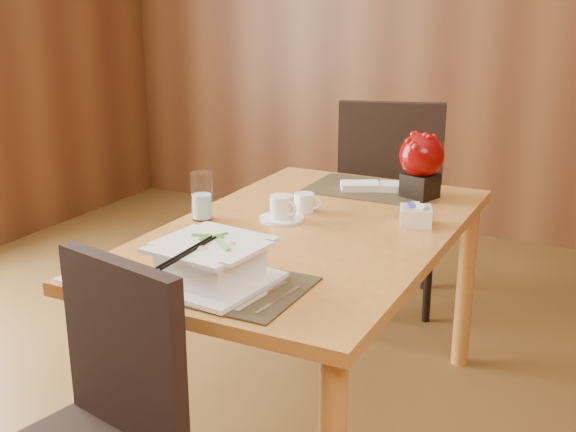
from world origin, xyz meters
The scene contains 14 objects.
back_wall centered at (0.00, 3.00, 1.40)m, with size 5.00×0.02×2.80m, color brown.
dining_table centered at (0.00, 0.60, 0.65)m, with size 0.90×1.50×0.75m.
placemat_near centered at (0.00, 0.05, 0.75)m, with size 0.45×0.33×0.01m, color black.
placemat_far centered at (0.00, 1.15, 0.75)m, with size 0.45×0.33×0.01m, color black.
soup_setting centered at (-0.03, 0.04, 0.81)m, with size 0.33×0.33×0.12m.
coffee_cup centered at (-0.12, 0.64, 0.79)m, with size 0.15×0.15×0.09m.
water_glass centered at (-0.37, 0.52, 0.83)m, with size 0.07×0.07×0.17m, color white.
creamer_jug centered at (-0.09, 0.77, 0.78)m, with size 0.09×0.09×0.07m, color white, non-canonical shape.
sugar_caddy centered at (0.31, 0.79, 0.78)m, with size 0.10×0.10×0.06m, color white.
berry_decor centered at (0.22, 1.13, 0.89)m, with size 0.17×0.17×0.25m.
napkins_far centered at (0.06, 1.15, 0.77)m, with size 0.30×0.11×0.03m, color white, non-canonical shape.
bread_plate centered at (-0.33, -0.07, 0.76)m, with size 0.17×0.17×0.01m, color white.
near_chair centered at (-0.13, -0.35, 0.51)m, with size 0.50×0.50×0.90m.
far_chair centered at (-0.08, 1.66, 0.59)m, with size 0.61×0.61×1.04m.
Camera 1 is at (0.97, -1.48, 1.51)m, focal length 45.00 mm.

